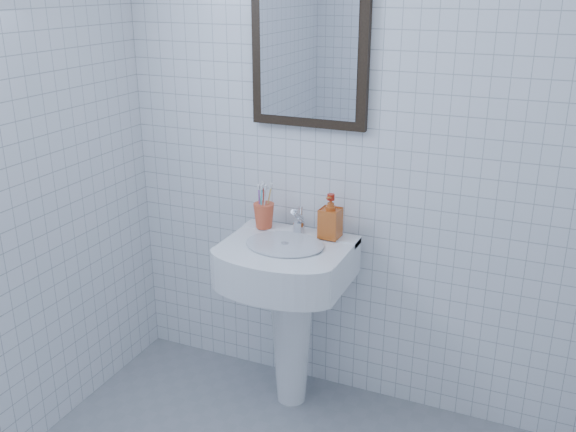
% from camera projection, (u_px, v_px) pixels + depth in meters
% --- Properties ---
extents(wall_back, '(2.20, 0.02, 2.50)m').
position_uv_depth(wall_back, '(363.00, 128.00, 2.61)').
color(wall_back, white).
rests_on(wall_back, ground).
extents(washbasin, '(0.52, 0.38, 0.80)m').
position_uv_depth(washbasin, '(290.00, 296.00, 2.76)').
color(washbasin, white).
rests_on(washbasin, ground).
extents(faucet, '(0.05, 0.11, 0.12)m').
position_uv_depth(faucet, '(299.00, 222.00, 2.74)').
color(faucet, silver).
rests_on(faucet, washbasin).
extents(toothbrush_cup, '(0.10, 0.10, 0.11)m').
position_uv_depth(toothbrush_cup, '(264.00, 215.00, 2.80)').
color(toothbrush_cup, '#E95531').
rests_on(toothbrush_cup, washbasin).
extents(soap_dispenser, '(0.09, 0.09, 0.19)m').
position_uv_depth(soap_dispenser, '(330.00, 216.00, 2.67)').
color(soap_dispenser, '#BA3112').
rests_on(soap_dispenser, washbasin).
extents(wall_mirror, '(0.50, 0.04, 0.62)m').
position_uv_depth(wall_mirror, '(309.00, 51.00, 2.58)').
color(wall_mirror, black).
rests_on(wall_mirror, wall_back).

